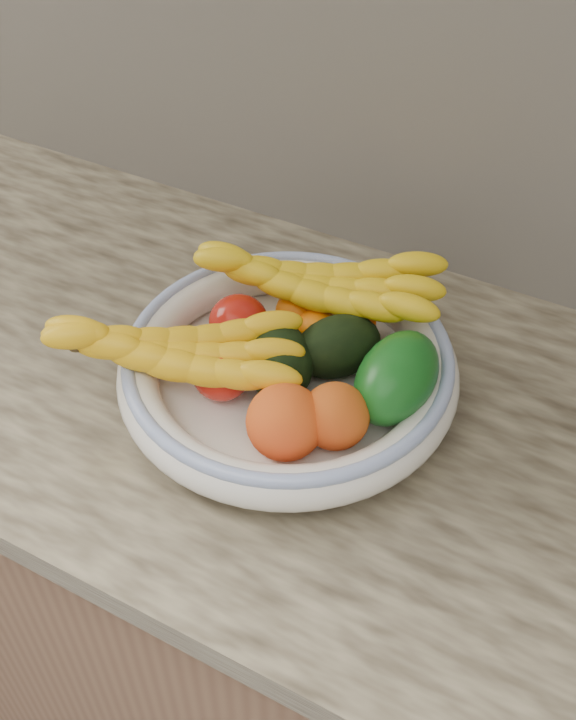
{
  "coord_description": "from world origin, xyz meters",
  "views": [
    {
      "loc": [
        0.3,
        1.08,
        1.6
      ],
      "look_at": [
        0.0,
        1.66,
        0.96
      ],
      "focal_mm": 40.0,
      "sensor_mm": 36.0,
      "label": 1
    }
  ],
  "objects_px": {
    "fruit_bowl": "(288,367)",
    "banana_bunch_front": "(176,356)",
    "banana_bunch_back": "(316,289)",
    "green_mango": "(397,378)"
  },
  "relations": [
    {
      "from": "green_mango",
      "to": "banana_bunch_back",
      "type": "relative_size",
      "value": 0.41
    },
    {
      "from": "green_mango",
      "to": "banana_bunch_back",
      "type": "bearing_deg",
      "value": 150.63
    },
    {
      "from": "fruit_bowl",
      "to": "banana_bunch_front",
      "type": "height_order",
      "value": "banana_bunch_front"
    },
    {
      "from": "green_mango",
      "to": "banana_bunch_front",
      "type": "bearing_deg",
      "value": -157.27
    },
    {
      "from": "fruit_bowl",
      "to": "banana_bunch_back",
      "type": "bearing_deg",
      "value": 97.92
    },
    {
      "from": "fruit_bowl",
      "to": "banana_bunch_back",
      "type": "height_order",
      "value": "banana_bunch_back"
    },
    {
      "from": "fruit_bowl",
      "to": "banana_bunch_front",
      "type": "relative_size",
      "value": 1.3
    },
    {
      "from": "banana_bunch_back",
      "to": "banana_bunch_front",
      "type": "distance_m",
      "value": 0.19
    },
    {
      "from": "green_mango",
      "to": "banana_bunch_back",
      "type": "distance_m",
      "value": 0.16
    },
    {
      "from": "banana_bunch_front",
      "to": "banana_bunch_back",
      "type": "bearing_deg",
      "value": 35.81
    }
  ]
}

